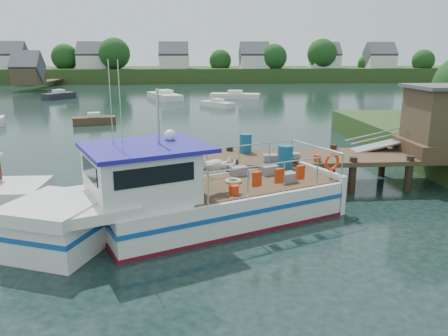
{
  "coord_description": "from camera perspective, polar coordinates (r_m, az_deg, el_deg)",
  "views": [
    {
      "loc": [
        -2.45,
        -18.65,
        5.79
      ],
      "look_at": [
        -1.0,
        -1.5,
        1.3
      ],
      "focal_mm": 35.0,
      "sensor_mm": 36.0,
      "label": 1
    }
  ],
  "objects": [
    {
      "name": "far_shore",
      "position": [
        101.12,
        -3.52,
        12.51
      ],
      "size": [
        140.0,
        42.55,
        9.22
      ],
      "color": "#2B431B",
      "rests_on": "ground"
    },
    {
      "name": "dock",
      "position": [
        21.0,
        20.56,
        3.96
      ],
      "size": [
        16.6,
        3.0,
        4.78
      ],
      "color": "#473422",
      "rests_on": "ground"
    },
    {
      "name": "moored_far",
      "position": [
        59.47,
        1.45,
        9.43
      ],
      "size": [
        6.92,
        3.75,
        1.12
      ],
      "rotation": [
        0.0,
        0.0,
        0.02
      ],
      "color": "silver",
      "rests_on": "ground"
    },
    {
      "name": "ground_plane",
      "position": [
        19.68,
        2.54,
        -2.5
      ],
      "size": [
        160.0,
        160.0,
        0.0
      ],
      "primitive_type": "plane",
      "color": "black"
    },
    {
      "name": "moored_c",
      "position": [
        42.33,
        24.29,
        5.99
      ],
      "size": [
        6.8,
        3.71,
        1.02
      ],
      "rotation": [
        0.0,
        0.0,
        -0.42
      ],
      "color": "silver",
      "rests_on": "ground"
    },
    {
      "name": "moored_rowboat",
      "position": [
        38.95,
        -16.6,
        6.03
      ],
      "size": [
        3.69,
        2.0,
        1.02
      ],
      "rotation": [
        0.0,
        0.0,
        -0.28
      ],
      "color": "#473422",
      "rests_on": "ground"
    },
    {
      "name": "moored_d",
      "position": [
        59.07,
        -7.79,
        9.32
      ],
      "size": [
        5.1,
        7.85,
        1.26
      ],
      "rotation": [
        0.0,
        0.0,
        -0.15
      ],
      "color": "silver",
      "rests_on": "ground"
    },
    {
      "name": "moored_e",
      "position": [
        63.19,
        -20.75,
        8.86
      ],
      "size": [
        3.83,
        4.65,
        1.26
      ],
      "rotation": [
        0.0,
        0.0,
        -0.42
      ],
      "color": "black",
      "rests_on": "ground"
    },
    {
      "name": "moored_b",
      "position": [
        49.84,
        -0.88,
        8.36
      ],
      "size": [
        3.92,
        4.27,
        0.96
      ],
      "rotation": [
        0.0,
        0.0,
        -0.26
      ],
      "color": "silver",
      "rests_on": "ground"
    },
    {
      "name": "lobster_boat",
      "position": [
        14.88,
        -5.3,
        -4.11
      ],
      "size": [
        11.35,
        7.11,
        5.67
      ],
      "rotation": [
        0.0,
        0.0,
        0.41
      ],
      "color": "silver",
      "rests_on": "ground"
    }
  ]
}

